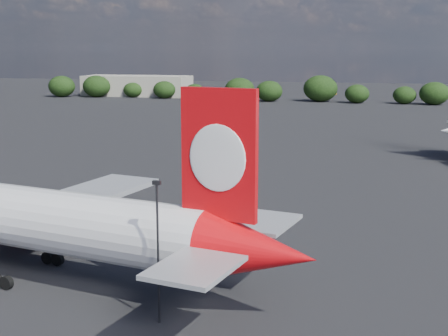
# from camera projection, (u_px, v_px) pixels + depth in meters

# --- Properties ---
(ground) EXTENTS (500.00, 500.00, 0.00)m
(ground) POSITION_uv_depth(u_px,v_px,m) (202.00, 158.00, 108.61)
(ground) COLOR black
(ground) RESTS_ON ground
(qantas_airliner) EXTENTS (49.72, 47.50, 16.28)m
(qantas_airliner) POSITION_uv_depth(u_px,v_px,m) (17.00, 218.00, 52.02)
(qantas_airliner) COLOR white
(qantas_airliner) RESTS_ON ground
(apron_lamp_post) EXTENTS (0.55, 0.30, 10.19)m
(apron_lamp_post) POSITION_uv_depth(u_px,v_px,m) (158.00, 244.00, 42.52)
(apron_lamp_post) COLOR black
(apron_lamp_post) RESTS_ON ground
(terminal_building) EXTENTS (42.00, 16.00, 8.00)m
(terminal_building) POSITION_uv_depth(u_px,v_px,m) (137.00, 86.00, 249.09)
(terminal_building) COLOR #9E9888
(terminal_building) RESTS_ON ground
(highway_sign) EXTENTS (6.00, 0.30, 4.50)m
(highway_sign) POSITION_uv_depth(u_px,v_px,m) (243.00, 93.00, 222.78)
(highway_sign) COLOR #166F21
(highway_sign) RESTS_ON ground
(billboard_yellow) EXTENTS (5.00, 0.30, 5.50)m
(billboard_yellow) POSITION_uv_depth(u_px,v_px,m) (330.00, 91.00, 221.18)
(billboard_yellow) COLOR #F1AD15
(billboard_yellow) RESTS_ON ground
(horizon_treeline) EXTENTS (208.66, 15.13, 9.35)m
(horizon_treeline) POSITION_uv_depth(u_px,v_px,m) (333.00, 91.00, 219.06)
(horizon_treeline) COLOR black
(horizon_treeline) RESTS_ON ground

